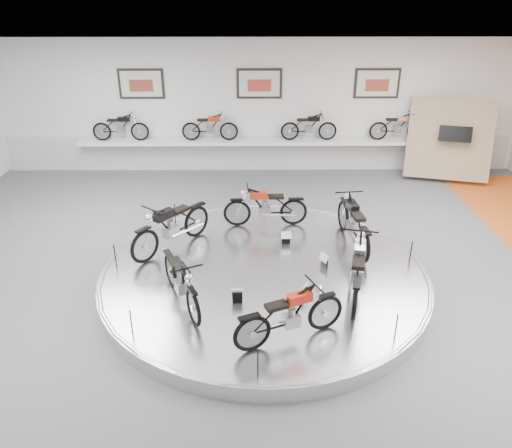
{
  "coord_description": "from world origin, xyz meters",
  "views": [
    {
      "loc": [
        -0.24,
        -8.14,
        5.44
      ],
      "look_at": [
        -0.16,
        0.6,
        1.17
      ],
      "focal_mm": 35.0,
      "sensor_mm": 36.0,
      "label": 1
    }
  ],
  "objects_px": {
    "display_platform": "(264,277)",
    "bike_b": "(265,206)",
    "bike_c": "(171,225)",
    "bike_f": "(358,268)",
    "bike_d": "(181,280)",
    "bike_e": "(290,314)",
    "shelf": "(259,142)",
    "bike_a": "(353,222)"
  },
  "relations": [
    {
      "from": "bike_c",
      "to": "bike_e",
      "type": "height_order",
      "value": "bike_c"
    },
    {
      "from": "bike_b",
      "to": "bike_e",
      "type": "bearing_deg",
      "value": 91.71
    },
    {
      "from": "bike_d",
      "to": "bike_f",
      "type": "height_order",
      "value": "bike_f"
    },
    {
      "from": "shelf",
      "to": "bike_d",
      "type": "height_order",
      "value": "bike_d"
    },
    {
      "from": "bike_a",
      "to": "bike_e",
      "type": "relative_size",
      "value": 1.11
    },
    {
      "from": "bike_a",
      "to": "bike_b",
      "type": "distance_m",
      "value": 2.08
    },
    {
      "from": "bike_d",
      "to": "bike_f",
      "type": "distance_m",
      "value": 3.13
    },
    {
      "from": "bike_d",
      "to": "bike_e",
      "type": "bearing_deg",
      "value": 36.33
    },
    {
      "from": "bike_d",
      "to": "bike_f",
      "type": "xyz_separation_m",
      "value": [
        3.12,
        0.28,
        0.06
      ]
    },
    {
      "from": "bike_b",
      "to": "bike_c",
      "type": "bearing_deg",
      "value": 27.0
    },
    {
      "from": "display_platform",
      "to": "bike_e",
      "type": "relative_size",
      "value": 3.94
    },
    {
      "from": "bike_a",
      "to": "bike_c",
      "type": "xyz_separation_m",
      "value": [
        -3.84,
        -0.14,
        0.01
      ]
    },
    {
      "from": "shelf",
      "to": "bike_a",
      "type": "distance_m",
      "value": 5.68
    },
    {
      "from": "shelf",
      "to": "bike_e",
      "type": "bearing_deg",
      "value": -87.65
    },
    {
      "from": "bike_d",
      "to": "bike_f",
      "type": "bearing_deg",
      "value": 70.2
    },
    {
      "from": "shelf",
      "to": "bike_a",
      "type": "relative_size",
      "value": 6.08
    },
    {
      "from": "bike_e",
      "to": "bike_f",
      "type": "height_order",
      "value": "bike_f"
    },
    {
      "from": "bike_b",
      "to": "shelf",
      "type": "bearing_deg",
      "value": -91.09
    },
    {
      "from": "display_platform",
      "to": "bike_b",
      "type": "distance_m",
      "value": 2.12
    },
    {
      "from": "bike_c",
      "to": "bike_a",
      "type": "bearing_deg",
      "value": 130.95
    },
    {
      "from": "bike_c",
      "to": "bike_f",
      "type": "height_order",
      "value": "bike_c"
    },
    {
      "from": "shelf",
      "to": "bike_b",
      "type": "bearing_deg",
      "value": -89.01
    },
    {
      "from": "bike_b",
      "to": "bike_d",
      "type": "xyz_separation_m",
      "value": [
        -1.55,
        -3.13,
        -0.01
      ]
    },
    {
      "from": "display_platform",
      "to": "bike_f",
      "type": "xyz_separation_m",
      "value": [
        1.65,
        -0.83,
        0.69
      ]
    },
    {
      "from": "display_platform",
      "to": "bike_b",
      "type": "height_order",
      "value": "bike_b"
    },
    {
      "from": "display_platform",
      "to": "bike_a",
      "type": "height_order",
      "value": "bike_a"
    },
    {
      "from": "shelf",
      "to": "bike_a",
      "type": "xyz_separation_m",
      "value": [
        1.92,
        -5.34,
        -0.17
      ]
    },
    {
      "from": "bike_e",
      "to": "bike_a",
      "type": "bearing_deg",
      "value": 39.81
    },
    {
      "from": "display_platform",
      "to": "bike_b",
      "type": "bearing_deg",
      "value": 87.86
    },
    {
      "from": "display_platform",
      "to": "bike_a",
      "type": "relative_size",
      "value": 3.54
    },
    {
      "from": "bike_c",
      "to": "bike_f",
      "type": "relative_size",
      "value": 1.01
    },
    {
      "from": "shelf",
      "to": "bike_f",
      "type": "height_order",
      "value": "bike_f"
    },
    {
      "from": "bike_f",
      "to": "bike_b",
      "type": "bearing_deg",
      "value": 42.25
    },
    {
      "from": "bike_e",
      "to": "bike_f",
      "type": "relative_size",
      "value": 0.89
    },
    {
      "from": "shelf",
      "to": "bike_d",
      "type": "relative_size",
      "value": 6.76
    },
    {
      "from": "display_platform",
      "to": "bike_a",
      "type": "bearing_deg",
      "value": 28.83
    },
    {
      "from": "bike_a",
      "to": "bike_f",
      "type": "distance_m",
      "value": 1.9
    },
    {
      "from": "display_platform",
      "to": "bike_e",
      "type": "xyz_separation_m",
      "value": [
        0.35,
        -2.11,
        0.63
      ]
    },
    {
      "from": "display_platform",
      "to": "bike_d",
      "type": "distance_m",
      "value": 1.95
    },
    {
      "from": "bike_b",
      "to": "bike_c",
      "type": "height_order",
      "value": "bike_c"
    },
    {
      "from": "bike_c",
      "to": "bike_e",
      "type": "xyz_separation_m",
      "value": [
        2.27,
        -3.02,
        -0.07
      ]
    },
    {
      "from": "bike_b",
      "to": "bike_c",
      "type": "relative_size",
      "value": 0.89
    }
  ]
}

